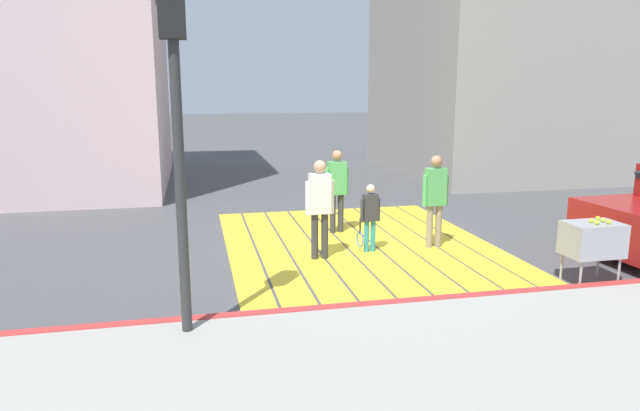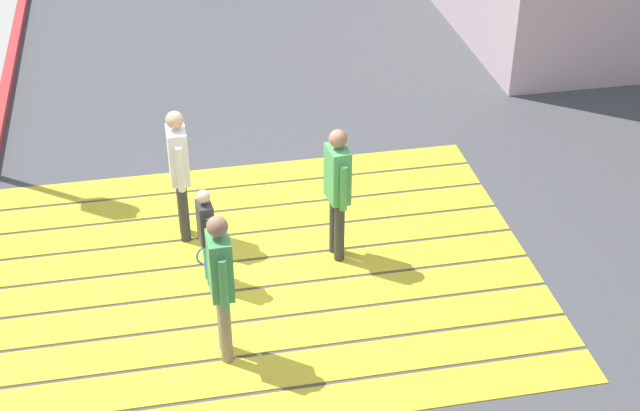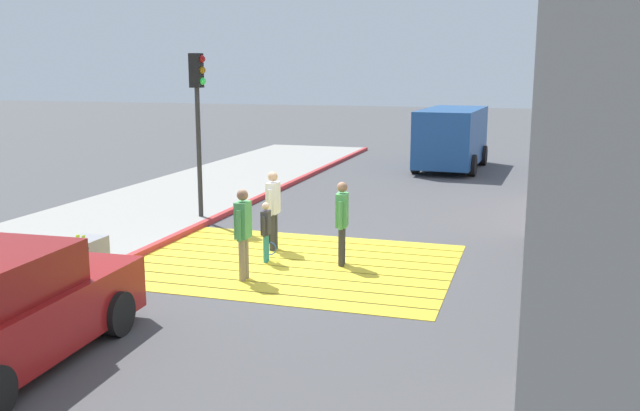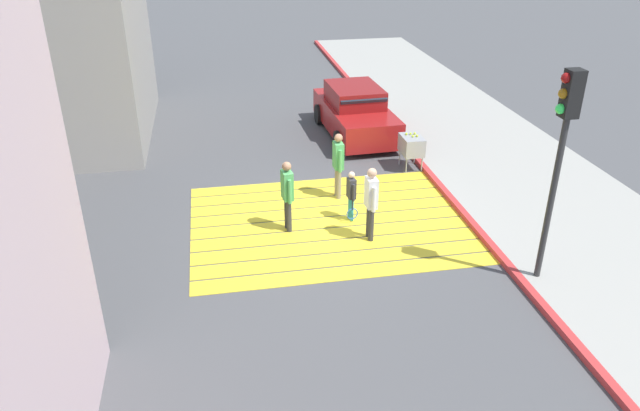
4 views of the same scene
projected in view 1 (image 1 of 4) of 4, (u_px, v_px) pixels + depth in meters
The scene contains 12 objects.
ground_plane at pixel (358, 245), 10.81m from camera, with size 120.00×120.00×0.00m, color #4C4C4F.
crosswalk_stripes at pixel (358, 244), 10.81m from camera, with size 6.40×4.90×0.01m.
sidewalk_west at pixel (523, 391), 5.44m from camera, with size 4.80×40.00×0.12m, color #9E9B93.
curb_painted at pixel (426, 303), 7.69m from camera, with size 0.16×40.00×0.13m, color #BC3333.
building_far_north at pixel (52, 14), 16.51m from camera, with size 8.00×6.03×10.02m.
building_far_south at pixel (502, 26), 19.54m from camera, with size 8.00×7.04×10.03m.
traffic_light_corner at pixel (175, 74), 6.12m from camera, with size 0.39×0.28×4.24m.
tennis_ball_cart at pixel (593, 239), 8.48m from camera, with size 0.56×0.80×1.02m.
pedestrian_adult_lead at pixel (435, 195), 10.42m from camera, with size 0.23×0.50×1.71m.
pedestrian_adult_trailing at pixel (337, 185), 11.52m from camera, with size 0.26×0.49×1.69m.
pedestrian_adult_side at pixel (320, 202), 9.70m from camera, with size 0.23×0.50×1.71m.
pedestrian_child_with_racket at pixel (370, 215), 10.17m from camera, with size 0.28×0.40×1.24m.
Camera 1 is at (-10.05, 2.96, 2.88)m, focal length 32.14 mm.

